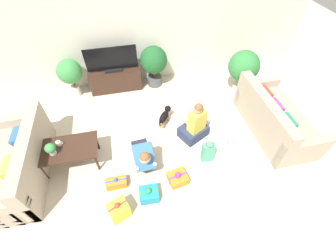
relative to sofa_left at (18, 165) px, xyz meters
name	(u,v)px	position (x,y,z in m)	size (l,w,h in m)	color
ground_plane	(160,160)	(2.38, -0.23, -0.30)	(16.00, 16.00, 0.00)	beige
wall_back	(135,29)	(2.38, 2.40, 1.00)	(8.40, 0.06, 2.60)	beige
sofa_left	(18,165)	(0.00, 0.00, 0.00)	(0.92, 1.87, 0.85)	tan
sofa_right	(273,119)	(4.77, 0.04, 0.00)	(0.92, 1.87, 0.85)	tan
coffee_table	(68,150)	(0.84, 0.05, 0.10)	(1.00, 0.60, 0.45)	#382319
tv_console	(116,79)	(1.75, 2.11, -0.04)	(1.20, 0.43, 0.51)	#382319
tv	(112,61)	(1.75, 2.11, 0.47)	(1.16, 0.20, 0.58)	black
potted_plant_back_right	(154,62)	(2.70, 2.06, 0.33)	(0.64, 0.64, 1.01)	#4C4C51
potted_plant_back_left	(70,73)	(0.80, 2.06, 0.33)	(0.55, 0.55, 0.93)	beige
potted_plant_corner_right	(244,67)	(4.62, 1.32, 0.40)	(0.69, 0.69, 1.07)	beige
person_kneeling	(143,156)	(2.08, -0.29, 0.02)	(0.37, 0.76, 0.73)	#23232D
person_sitting	(195,126)	(3.16, 0.19, 0.02)	(0.64, 0.61, 0.90)	#283351
dog	(165,115)	(2.67, 0.69, -0.08)	(0.36, 0.47, 0.32)	black
gift_box_a	(149,194)	(2.07, -0.91, -0.20)	(0.32, 0.27, 0.26)	teal
gift_box_b	(119,210)	(1.58, -1.08, -0.15)	(0.36, 0.34, 0.36)	yellow
gift_box_c	(178,178)	(2.60, -0.71, -0.22)	(0.36, 0.34, 0.23)	orange
gift_box_d	(117,183)	(1.57, -0.58, -0.22)	(0.35, 0.18, 0.21)	orange
gift_bag_a	(208,152)	(3.24, -0.40, -0.08)	(0.23, 0.15, 0.45)	#4CA384
gift_bag_b	(228,149)	(3.62, -0.41, -0.09)	(0.20, 0.13, 0.44)	white
mug	(59,143)	(0.71, 0.14, 0.20)	(0.12, 0.08, 0.09)	silver
tabletop_plant	(50,149)	(0.62, -0.01, 0.28)	(0.17, 0.17, 0.22)	beige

